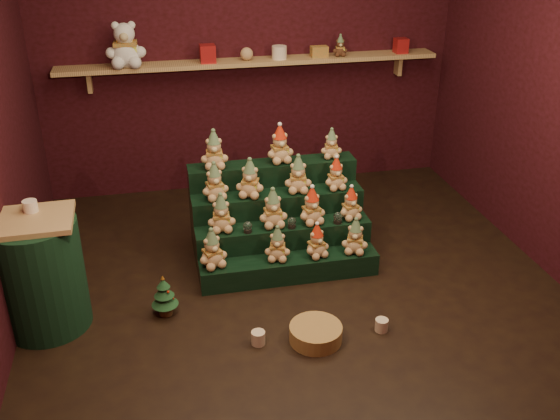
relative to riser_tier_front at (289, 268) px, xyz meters
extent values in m
plane|color=black|center=(0.03, -0.12, -0.09)|extent=(4.00, 4.00, 0.00)
cube|color=black|center=(0.03, 1.93, 1.31)|extent=(4.00, 0.10, 2.80)
cube|color=black|center=(0.03, -2.17, 1.31)|extent=(4.00, 0.10, 2.80)
cube|color=tan|center=(0.03, 1.75, 1.21)|extent=(3.60, 0.26, 0.04)
cube|color=tan|center=(-1.47, 1.82, 1.09)|extent=(0.04, 0.12, 0.20)
cube|color=tan|center=(1.53, 1.82, 1.09)|extent=(0.04, 0.12, 0.20)
cube|color=black|center=(0.00, 0.00, 0.00)|extent=(1.40, 0.22, 0.18)
cube|color=black|center=(0.00, 0.22, 0.09)|extent=(1.40, 0.22, 0.36)
cube|color=black|center=(0.00, 0.44, 0.18)|extent=(1.40, 0.22, 0.54)
cube|color=black|center=(0.00, 0.66, 0.27)|extent=(1.40, 0.22, 0.72)
cylinder|color=black|center=(-0.30, 0.16, 0.28)|extent=(0.06, 0.06, 0.03)
sphere|color=silver|center=(-0.30, 0.16, 0.33)|extent=(0.07, 0.07, 0.07)
cylinder|color=black|center=(0.05, 0.16, 0.28)|extent=(0.06, 0.06, 0.03)
sphere|color=silver|center=(0.05, 0.16, 0.33)|extent=(0.07, 0.07, 0.07)
cylinder|color=black|center=(0.43, 0.16, 0.28)|extent=(0.07, 0.07, 0.03)
sphere|color=silver|center=(0.43, 0.16, 0.33)|extent=(0.07, 0.07, 0.07)
cube|color=tan|center=(-1.78, -0.22, 0.73)|extent=(0.55, 0.47, 0.04)
cylinder|color=black|center=(-1.78, -0.22, 0.31)|extent=(0.58, 0.58, 0.80)
cylinder|color=beige|center=(-1.78, -0.12, 0.78)|extent=(0.10, 0.10, 0.08)
cylinder|color=#4A321A|center=(-0.97, -0.27, -0.07)|extent=(0.10, 0.10, 0.05)
cone|color=#153A1C|center=(-0.97, -0.27, 0.04)|extent=(0.19, 0.19, 0.10)
cone|color=#153A1C|center=(-0.97, -0.27, 0.11)|extent=(0.14, 0.14, 0.09)
cone|color=#153A1C|center=(-0.97, -0.27, 0.17)|extent=(0.10, 0.10, 0.07)
cone|color=#C37D22|center=(-0.97, -0.27, 0.22)|extent=(0.03, 0.03, 0.03)
cylinder|color=beige|center=(-0.38, -0.74, -0.04)|extent=(0.09, 0.09, 0.09)
cylinder|color=beige|center=(0.47, -0.78, -0.04)|extent=(0.09, 0.09, 0.09)
cylinder|color=#AC7F45|center=(0.00, -0.79, -0.03)|extent=(0.46, 0.46, 0.11)
cube|color=#AC1A1B|center=(-0.38, 1.73, 1.31)|extent=(0.14, 0.14, 0.16)
cylinder|color=beige|center=(0.29, 1.73, 1.29)|extent=(0.14, 0.14, 0.12)
cube|color=#AC1A1B|center=(1.50, 1.73, 1.30)|extent=(0.12, 0.12, 0.14)
sphere|color=tan|center=(-0.02, 1.73, 1.29)|extent=(0.12, 0.12, 0.12)
cube|color=orange|center=(0.68, 1.73, 1.28)|extent=(0.16, 0.10, 0.10)
camera|label=1|loc=(-0.94, -4.04, 2.59)|focal=40.00mm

